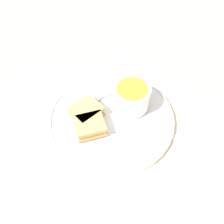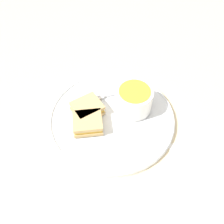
# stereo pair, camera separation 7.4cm
# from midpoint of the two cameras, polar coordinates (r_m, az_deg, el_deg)

# --- Properties ---
(ground_plane) EXTENTS (2.40, 2.40, 0.00)m
(ground_plane) POSITION_cam_midpoint_polar(r_m,az_deg,el_deg) (0.77, 2.75, -1.88)
(ground_plane) COLOR beige
(plate) EXTENTS (0.36, 0.36, 0.02)m
(plate) POSITION_cam_midpoint_polar(r_m,az_deg,el_deg) (0.76, 2.77, -1.48)
(plate) COLOR white
(plate) RESTS_ON ground_plane
(soup_bowl) EXTENTS (0.11, 0.11, 0.07)m
(soup_bowl) POSITION_cam_midpoint_polar(r_m,az_deg,el_deg) (0.75, 7.75, 2.38)
(soup_bowl) COLOR white
(soup_bowl) RESTS_ON plate
(spoon) EXTENTS (0.12, 0.04, 0.01)m
(spoon) POSITION_cam_midpoint_polar(r_m,az_deg,el_deg) (0.79, 0.32, 3.28)
(spoon) COLOR silver
(spoon) RESTS_ON plate
(sandwich_half_near) EXTENTS (0.08, 0.08, 0.03)m
(sandwich_half_near) POSITION_cam_midpoint_polar(r_m,az_deg,el_deg) (0.75, -2.61, 0.64)
(sandwich_half_near) COLOR tan
(sandwich_half_near) RESTS_ON plate
(sandwich_half_far) EXTENTS (0.10, 0.09, 0.03)m
(sandwich_half_far) POSITION_cam_midpoint_polar(r_m,az_deg,el_deg) (0.72, -2.30, -2.75)
(sandwich_half_far) COLOR tan
(sandwich_half_far) RESTS_ON plate
(menu_sheet) EXTENTS (0.26, 0.29, 0.00)m
(menu_sheet) POSITION_cam_midpoint_polar(r_m,az_deg,el_deg) (0.75, 25.77, -12.85)
(menu_sheet) COLOR white
(menu_sheet) RESTS_ON ground_plane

